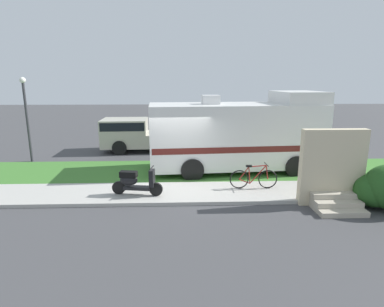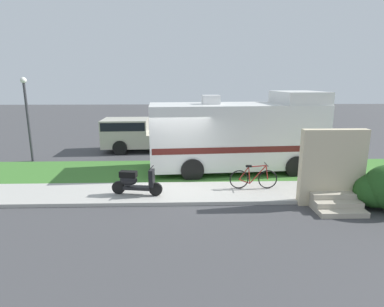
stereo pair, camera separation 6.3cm
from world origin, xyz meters
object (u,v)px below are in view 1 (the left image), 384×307
object	(u,v)px
scooter	(135,182)
street_lamp_post	(26,111)
pickup_truck_near	(141,134)
bicycle	(254,178)
bottle_green	(324,187)
motorhome_rv	(238,134)

from	to	relation	value
scooter	street_lamp_post	world-z (taller)	street_lamp_post
scooter	pickup_truck_near	xyz separation A→B (m)	(-0.68, 7.28, 0.37)
scooter	bicycle	size ratio (longest dim) A/B	1.02
scooter	bicycle	xyz separation A→B (m)	(4.06, 0.48, -0.08)
bicycle	bottle_green	bearing A→B (deg)	-6.03
bicycle	pickup_truck_near	bearing A→B (deg)	124.84
scooter	pickup_truck_near	distance (m)	7.32
bottle_green	motorhome_rv	bearing A→B (deg)	131.26
scooter	motorhome_rv	bearing A→B (deg)	38.27
scooter	bottle_green	xyz separation A→B (m)	(6.48, 0.22, -0.33)
bicycle	bottle_green	xyz separation A→B (m)	(2.42, -0.26, -0.25)
motorhome_rv	bicycle	distance (m)	2.86
bicycle	pickup_truck_near	world-z (taller)	pickup_truck_near
bicycle	street_lamp_post	bearing A→B (deg)	154.85
pickup_truck_near	street_lamp_post	bearing A→B (deg)	-156.04
scooter	bottle_green	bearing A→B (deg)	1.98
bicycle	motorhome_rv	bearing A→B (deg)	92.46
motorhome_rv	bicycle	size ratio (longest dim) A/B	4.37
bottle_green	street_lamp_post	size ratio (longest dim) A/B	0.07
street_lamp_post	motorhome_rv	bearing A→B (deg)	-11.40
pickup_truck_near	motorhome_rv	bearing A→B (deg)	-42.05
pickup_truck_near	street_lamp_post	size ratio (longest dim) A/B	1.36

